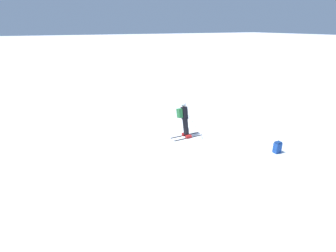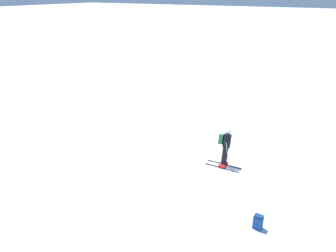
% 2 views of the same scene
% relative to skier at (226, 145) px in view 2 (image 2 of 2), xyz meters
% --- Properties ---
extents(ground_plane, '(300.00, 300.00, 0.00)m').
position_rel_skier_xyz_m(ground_plane, '(0.06, -0.03, -0.93)').
color(ground_plane, white).
extents(skier, '(1.29, 1.60, 1.71)m').
position_rel_skier_xyz_m(skier, '(0.00, 0.00, 0.00)').
color(skier, black).
rests_on(skier, ground).
extents(spare_backpack, '(0.22, 0.30, 0.50)m').
position_rel_skier_xyz_m(spare_backpack, '(-3.45, -2.58, -0.69)').
color(spare_backpack, '#194293').
rests_on(spare_backpack, ground).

